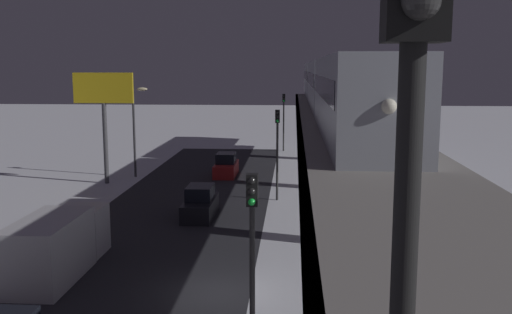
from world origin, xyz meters
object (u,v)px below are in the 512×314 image
(sedan_black, at_px, (200,204))
(traffic_light_mid, at_px, (277,141))
(commercial_billboard, at_px, (104,99))
(traffic_light_near, at_px, (252,251))
(sedan_red_2, at_px, (226,166))
(box_truck, at_px, (58,244))
(traffic_light_far, at_px, (284,114))
(subway_train, at_px, (330,83))
(rail_signal, at_px, (411,107))

(sedan_black, relative_size, traffic_light_mid, 0.72)
(traffic_light_mid, xyz_separation_m, commercial_billboard, (13.97, -5.10, 2.63))
(sedan_black, height_order, commercial_billboard, commercial_billboard)
(traffic_light_mid, bearing_deg, traffic_light_near, 90.00)
(sedan_red_2, bearing_deg, sedan_black, -90.00)
(box_truck, height_order, traffic_light_far, traffic_light_far)
(subway_train, relative_size, sedan_black, 12.03)
(traffic_light_mid, distance_m, traffic_light_far, 24.26)
(subway_train, relative_size, rail_signal, 13.87)
(rail_signal, height_order, traffic_light_mid, rail_signal)
(traffic_light_near, bearing_deg, commercial_billboard, -64.56)
(sedan_red_2, bearing_deg, traffic_light_far, 72.79)
(subway_train, height_order, sedan_red_2, subway_train)
(sedan_red_2, bearing_deg, traffic_light_mid, -62.64)
(rail_signal, bearing_deg, sedan_black, -78.31)
(traffic_light_far, bearing_deg, commercial_billboard, 53.90)
(box_truck, bearing_deg, sedan_red_2, -101.15)
(commercial_billboard, bearing_deg, traffic_light_near, 115.44)
(traffic_light_mid, relative_size, traffic_light_far, 1.00)
(rail_signal, distance_m, commercial_billboard, 44.41)
(sedan_black, relative_size, box_truck, 0.62)
(traffic_light_far, bearing_deg, subway_train, 100.75)
(rail_signal, xyz_separation_m, traffic_light_far, (1.82, -60.61, -4.89))
(rail_signal, distance_m, box_truck, 25.16)
(sedan_black, bearing_deg, commercial_billboard, 133.06)
(sedan_red_2, distance_m, traffic_light_mid, 10.78)
(sedan_red_2, distance_m, box_truck, 24.82)
(subway_train, distance_m, box_truck, 24.55)
(traffic_light_far, distance_m, commercial_billboard, 23.86)
(subway_train, xyz_separation_m, traffic_light_mid, (3.80, 4.22, -3.94))
(box_truck, distance_m, traffic_light_far, 40.74)
(rail_signal, bearing_deg, box_truck, -61.76)
(sedan_black, distance_m, traffic_light_mid, 7.54)
(commercial_billboard, bearing_deg, subway_train, 177.17)
(traffic_light_near, height_order, commercial_billboard, commercial_billboard)
(traffic_light_far, xyz_separation_m, commercial_billboard, (13.97, 19.16, 2.63))
(box_truck, relative_size, traffic_light_far, 1.16)
(subway_train, relative_size, commercial_billboard, 6.23)
(box_truck, xyz_separation_m, traffic_light_mid, (-9.50, -15.26, 2.85))
(rail_signal, relative_size, commercial_billboard, 0.45)
(traffic_light_mid, height_order, traffic_light_far, same)
(commercial_billboard, bearing_deg, traffic_light_mid, 159.94)
(box_truck, distance_m, traffic_light_mid, 18.20)
(rail_signal, bearing_deg, commercial_billboard, -69.14)
(rail_signal, xyz_separation_m, sedan_red_2, (6.52, -45.43, -8.29))
(sedan_red_2, distance_m, commercial_billboard, 11.75)
(box_truck, height_order, traffic_light_near, traffic_light_near)
(sedan_red_2, relative_size, traffic_light_far, 0.70)
(traffic_light_mid, bearing_deg, commercial_billboard, -20.06)
(rail_signal, relative_size, box_truck, 0.54)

